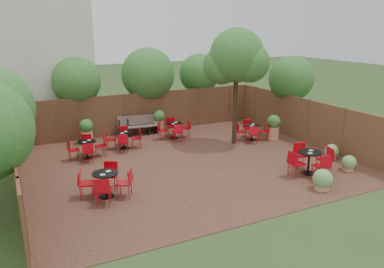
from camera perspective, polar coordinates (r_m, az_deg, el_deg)
name	(u,v)px	position (r m, az deg, el deg)	size (l,w,h in m)	color
ground	(187,163)	(14.83, -0.70, -4.41)	(80.00, 80.00, 0.00)	#354F23
courtyard_paving	(187,163)	(14.83, -0.70, -4.37)	(12.00, 10.00, 0.02)	#331915
fence_back	(144,113)	(19.00, -7.24, 3.20)	(12.00, 0.08, 2.00)	#4E2D1D
fence_left	(16,163)	(13.22, -24.95, -3.95)	(0.08, 10.00, 2.00)	#4E2D1D
fence_right	(308,122)	(17.84, 16.95, 1.78)	(0.08, 10.00, 2.00)	#4E2D1D
neighbour_building	(34,50)	(20.63, -22.56, 11.57)	(5.00, 4.00, 8.00)	beige
overhang_foliage	(111,88)	(15.72, -11.99, 6.70)	(15.68, 10.71, 2.66)	#2A6520
courtyard_tree	(237,59)	(16.57, 6.71, 11.07)	(2.55, 2.45, 5.08)	black
park_bench_left	(134,125)	(18.58, -8.69, 1.29)	(1.59, 0.70, 0.95)	brown
park_bench_right	(142,125)	(18.70, -7.49, 1.40)	(1.53, 0.58, 0.93)	brown
bistro_tables	(183,148)	(15.15, -1.42, -2.13)	(9.16, 7.85, 0.94)	black
planters	(145,128)	(17.54, -7.01, 0.86)	(11.23, 4.21, 1.16)	tan
low_shrubs	(332,166)	(14.50, 20.32, -4.56)	(3.13, 2.67, 0.69)	tan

